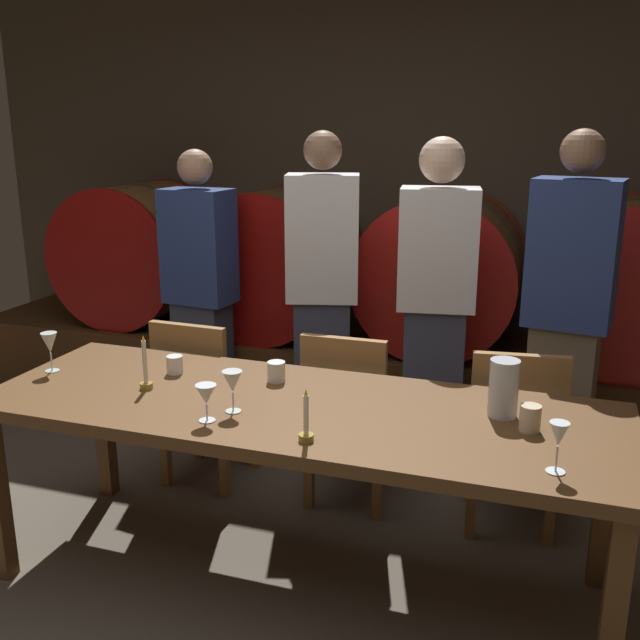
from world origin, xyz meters
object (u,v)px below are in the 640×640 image
wine_barrel_center_left (277,261)px  wine_glass_far_right (559,436)px  wine_barrel_center_right (442,272)px  guest_center_right (436,309)px  pitcher (504,388)px  candle_left (146,374)px  guest_far_left (201,295)px  chair_right (514,431)px  guest_center_left (323,294)px  wine_barrel_far_left (140,252)px  guest_far_right (567,322)px  chair_center (349,410)px  cup_center (276,372)px  wine_glass_far_left (50,344)px  cup_right (530,418)px  chair_left (201,394)px  cup_left (175,365)px  candle_right (306,427)px  dining_table (297,421)px  wine_glass_center_left (206,395)px  wine_barrel_far_right (627,284)px  wine_glass_center_right (232,383)px

wine_barrel_center_left → wine_glass_far_right: size_ratio=5.63×
wine_barrel_center_left → wine_glass_far_right: 2.70m
wine_barrel_center_right → guest_center_right: (0.09, -0.70, -0.05)m
pitcher → wine_glass_far_right: pitcher is taller
wine_barrel_center_left → candle_left: size_ratio=4.09×
guest_far_left → guest_center_right: 1.37m
chair_right → guest_center_left: size_ratio=0.50×
wine_barrel_far_left → guest_far_right: (2.77, -0.79, -0.04)m
chair_center → guest_far_left: 1.23m
candle_left → cup_center: 0.53m
chair_center → wine_glass_far_left: 1.38m
cup_right → chair_left: bearing=159.8°
guest_far_right → chair_left: bearing=22.3°
cup_left → guest_center_left: bearing=72.8°
chair_left → guest_far_right: bearing=-165.1°
wine_glass_far_right → cup_left: 1.63m
candle_right → chair_right: bearing=56.5°
dining_table → cup_left: bearing=165.5°
wine_glass_far_right → wine_glass_center_left: bearing=179.5°
wine_barrel_far_right → guest_far_left: (-2.30, -0.62, -0.10)m
wine_barrel_far_left → guest_far_left: size_ratio=0.56×
wine_barrel_far_left → wine_barrel_center_right: (2.06, 0.00, 0.00)m
cup_center → candle_left: bearing=-151.8°
wine_barrel_center_right → dining_table: bearing=-97.9°
wine_barrel_far_left → guest_center_left: 1.63m
wine_barrel_center_right → dining_table: 1.83m
dining_table → wine_glass_far_left: bearing=179.4°
pitcher → cup_center: pitcher is taller
chair_right → wine_glass_far_right: 1.02m
wine_barrel_far_left → cup_center: wine_barrel_far_left is taller
candle_right → dining_table: bearing=115.8°
wine_glass_center_left → cup_left: bearing=131.4°
wine_glass_center_left → cup_left: size_ratio=1.79×
dining_table → pitcher: pitcher is taller
guest_center_right → wine_glass_far_left: 1.82m
guest_far_left → wine_glass_far_left: guest_far_left is taller
cup_center → cup_left: bearing=-174.0°
chair_right → cup_left: (-1.40, -0.50, 0.32)m
guest_far_left → candle_left: bearing=113.8°
wine_glass_center_right → guest_center_right: bearing=66.7°
wine_glass_far_left → candle_right: bearing=-13.8°
candle_right → wine_glass_far_right: size_ratio=1.14×
chair_left → wine_glass_far_left: wine_glass_far_left is taller
candle_left → wine_glass_far_left: (-0.50, 0.05, 0.06)m
cup_left → wine_glass_far_left: bearing=-164.1°
chair_left → pitcher: 1.62m
wine_barrel_center_right → candle_right: 2.10m
dining_table → candle_left: size_ratio=10.84×
wine_barrel_far_right → dining_table: size_ratio=0.38×
guest_center_left → wine_glass_center_left: bearing=76.3°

